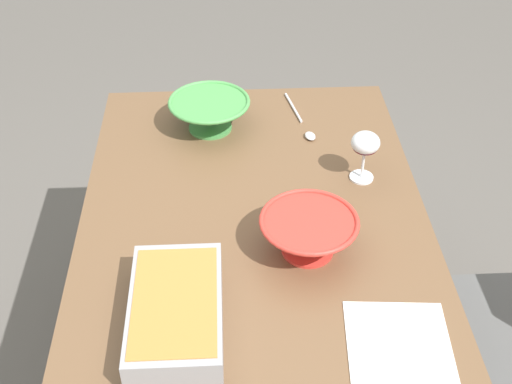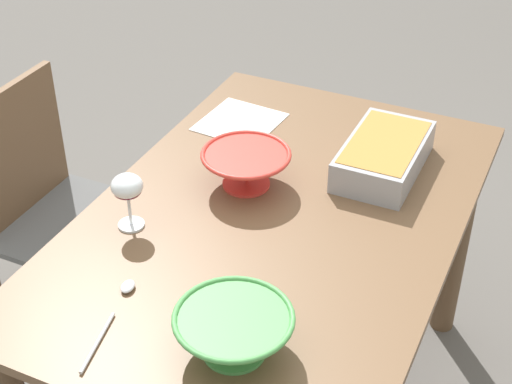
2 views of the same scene
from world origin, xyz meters
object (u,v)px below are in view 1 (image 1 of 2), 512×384
at_px(mixing_bowl, 309,234).
at_px(small_bowl, 210,113).
at_px(dining_table, 255,271).
at_px(serving_spoon, 304,125).
at_px(napkin, 399,344).
at_px(casserole_dish, 176,312).
at_px(wine_glass, 365,146).

relative_size(mixing_bowl, small_bowl, 0.97).
distance_m(dining_table, serving_spoon, 0.51).
height_order(serving_spoon, napkin, serving_spoon).
bearing_deg(casserole_dish, small_bowl, -5.11).
xyz_separation_m(casserole_dish, small_bowl, (0.78, -0.07, 0.01)).
xyz_separation_m(casserole_dish, napkin, (-0.07, -0.47, -0.05)).
distance_m(wine_glass, serving_spoon, 0.31).
xyz_separation_m(wine_glass, serving_spoon, (0.26, 0.13, -0.10)).
height_order(wine_glass, small_bowl, wine_glass).
bearing_deg(dining_table, mixing_bowl, -127.30).
distance_m(small_bowl, napkin, 0.93).
distance_m(wine_glass, napkin, 0.58).
xyz_separation_m(small_bowl, serving_spoon, (-0.01, -0.28, -0.05)).
height_order(casserole_dish, mixing_bowl, mixing_bowl).
relative_size(mixing_bowl, serving_spoon, 0.86).
relative_size(casserole_dish, mixing_bowl, 1.43).
height_order(casserole_dish, napkin, casserole_dish).
bearing_deg(serving_spoon, dining_table, 159.33).
xyz_separation_m(dining_table, napkin, (-0.39, -0.28, 0.16)).
distance_m(dining_table, wine_glass, 0.44).
relative_size(wine_glass, casserole_dish, 0.44).
xyz_separation_m(dining_table, serving_spoon, (0.45, -0.17, 0.16)).
bearing_deg(mixing_bowl, dining_table, 52.70).
bearing_deg(small_bowl, serving_spoon, -91.26).
relative_size(wine_glass, napkin, 0.64).
xyz_separation_m(dining_table, small_bowl, (0.46, 0.11, 0.21)).
bearing_deg(mixing_bowl, napkin, -151.27).
xyz_separation_m(small_bowl, napkin, (-0.84, -0.40, -0.05)).
height_order(mixing_bowl, serving_spoon, mixing_bowl).
height_order(casserole_dish, small_bowl, small_bowl).
bearing_deg(napkin, wine_glass, -1.98).
relative_size(casserole_dish, napkin, 1.48).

